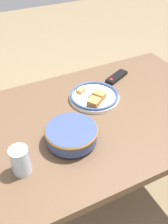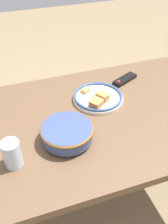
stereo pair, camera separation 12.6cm
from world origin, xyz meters
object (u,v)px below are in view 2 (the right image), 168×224
food_plate (98,97)px  drinking_glass (12,154)px  tv_remote (125,79)px  noodle_bowl (67,133)px

food_plate → drinking_glass: drinking_glass is taller
tv_remote → food_plate: bearing=94.8°
food_plate → drinking_glass: (-0.48, -0.29, 0.04)m
food_plate → tv_remote: food_plate is taller
noodle_bowl → tv_remote: size_ratio=1.35×
tv_remote → noodle_bowl: bearing=103.0°
food_plate → tv_remote: bearing=29.9°
noodle_bowl → food_plate: noodle_bowl is taller
noodle_bowl → tv_remote: bearing=38.1°
noodle_bowl → tv_remote: (0.46, 0.36, -0.04)m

